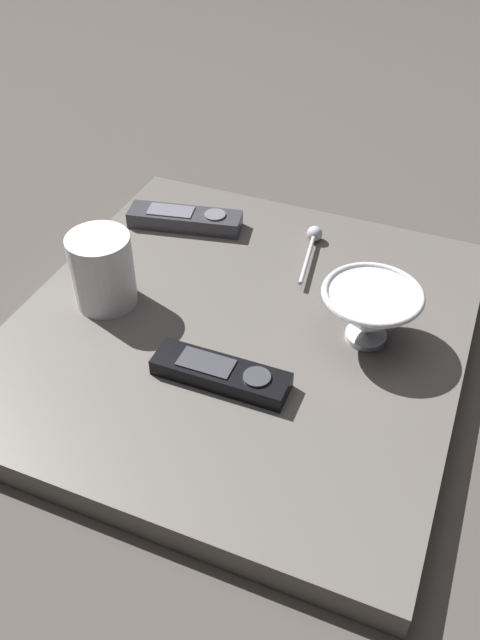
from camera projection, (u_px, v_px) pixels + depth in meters
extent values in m
plane|color=#47423D|center=(239.00, 345.00, 0.89)|extent=(6.00, 6.00, 0.00)
cube|color=#5B5651|center=(239.00, 334.00, 0.88)|extent=(0.57, 0.61, 0.04)
cylinder|color=silver|center=(366.00, 336.00, 0.84)|extent=(0.05, 0.05, 0.01)
cone|color=silver|center=(369.00, 314.00, 0.82)|extent=(0.12, 0.12, 0.06)
torus|color=silver|center=(373.00, 294.00, 0.79)|extent=(0.12, 0.12, 0.01)
cylinder|color=white|center=(102.00, 270.00, 0.86)|extent=(0.08, 0.08, 0.10)
cylinder|color=silver|center=(307.00, 259.00, 0.95)|extent=(0.02, 0.12, 0.01)
sphere|color=silver|center=(315.00, 234.00, 1.00)|extent=(0.02, 0.02, 0.02)
cube|color=black|center=(221.00, 374.00, 0.78)|extent=(0.17, 0.05, 0.02)
cylinder|color=#3A3A42|center=(257.00, 377.00, 0.76)|extent=(0.03, 0.03, 0.00)
cube|color=#3A3A42|center=(204.00, 362.00, 0.78)|extent=(0.07, 0.03, 0.00)
cube|color=#38383D|center=(185.00, 219.00, 1.03)|extent=(0.18, 0.08, 0.02)
cylinder|color=slate|center=(215.00, 215.00, 1.01)|extent=(0.03, 0.03, 0.00)
cube|color=slate|center=(171.00, 211.00, 1.02)|extent=(0.08, 0.05, 0.00)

